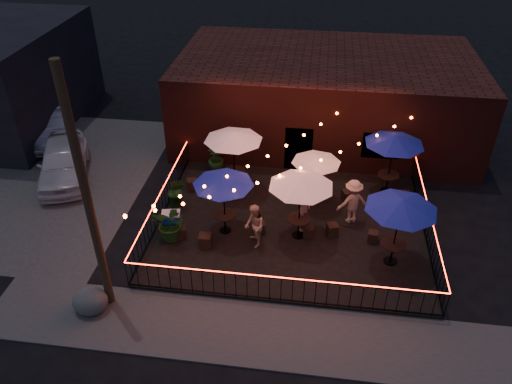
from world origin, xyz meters
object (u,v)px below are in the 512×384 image
Objects in this scene: utility_pole at (87,200)px; cafe_table_3 at (316,160)px; cafe_table_0 at (223,181)px; cafe_table_4 at (402,205)px; cafe_table_1 at (233,137)px; cooler at (172,222)px; cafe_table_5 at (395,140)px; cafe_table_2 at (301,183)px; boulder at (90,301)px.

utility_pole is 3.54× the size of cafe_table_3.
cafe_table_0 is 6.07m from cafe_table_4.
cafe_table_1 is (2.86, 6.83, -1.45)m from utility_pole.
cafe_table_4 is at bearing -14.74° from cooler.
cooler is (-8.14, -3.86, -1.95)m from cafe_table_5.
cafe_table_2 is at bearing 163.20° from cafe_table_4.
cafe_table_3 is 4.35m from cafe_table_4.
cooler is at bearing -154.63° from cafe_table_5.
utility_pole is at bearing -141.19° from cafe_table_5.
cafe_table_0 is 0.79× the size of cafe_table_5.
cafe_table_0 is at bearing -150.36° from cafe_table_5.
cafe_table_5 is at bearing 38.99° from boulder.
boulder is (-0.45, -0.42, -3.61)m from utility_pole.
cafe_table_2 is 1.08× the size of cafe_table_4.
cafe_table_1 is at bearing 170.13° from cafe_table_3.
cafe_table_1 is at bearing 65.44° from boulder.
cafe_table_1 is 7.27m from cafe_table_4.
cafe_table_0 reaches higher than boulder.
cafe_table_4 is (2.81, -3.29, 0.46)m from cafe_table_3.
utility_pole is at bearing -161.82° from cafe_table_4.
cafe_table_5 reaches higher than cafe_table_0.
cafe_table_1 is 1.00× the size of cafe_table_2.
cooler is (1.06, 3.54, -3.40)m from utility_pole.
boulder is (-6.66, -6.66, -1.72)m from cafe_table_3.
cooler is (-4.67, -0.41, -1.90)m from cafe_table_2.
cafe_table_3 is 2.26× the size of boulder.
utility_pole is 5.02m from cooler.
cafe_table_0 is at bearing -87.09° from cafe_table_1.
cafe_table_0 is 3.99m from cafe_table_3.
cafe_table_2 is (5.74, 3.95, -1.50)m from utility_pole.
cafe_table_0 is at bearing 51.12° from boulder.
cafe_table_0 is at bearing -178.51° from cafe_table_2.
boulder is at bearing -114.56° from cafe_table_1.
utility_pole is 7.12m from cafe_table_2.
boulder is (-1.52, -3.96, -0.21)m from cooler.
cafe_table_4 reaches higher than boulder.
cafe_table_1 is 6.37m from cafe_table_5.
cafe_table_4 reaches higher than cafe_table_1.
utility_pole is 7.99× the size of boulder.
cafe_table_0 is 2.76× the size of cooler.
cafe_table_0 is 5.86m from boulder.
cafe_table_1 is 0.99× the size of cafe_table_5.
boulder is (-3.31, -7.24, -2.16)m from cafe_table_1.
cooler is (-5.14, -2.70, -1.51)m from cafe_table_3.
cafe_table_1 is 4.07m from cafe_table_2.
cafe_table_5 is (3.46, 3.45, 0.05)m from cafe_table_2.
cafe_table_2 is at bearing -101.48° from cafe_table_3.
cafe_table_1 reaches higher than cafe_table_0.
cafe_table_2 is 4.89m from cafe_table_5.
cafe_table_1 is 3.05× the size of boulder.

